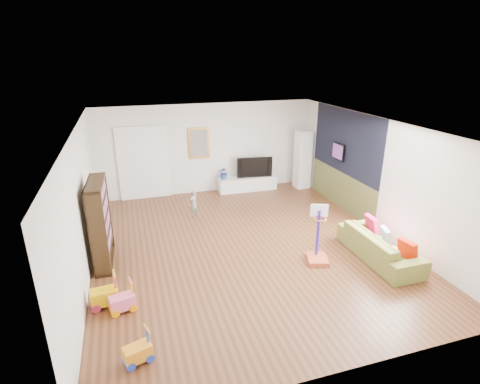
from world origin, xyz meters
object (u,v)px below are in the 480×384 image
object	(u,v)px
media_console	(247,183)
bookshelf	(100,223)
sofa	(380,246)
basketball_hoop	(319,235)

from	to	relation	value
media_console	bookshelf	xyz separation A→B (m)	(-4.16, -3.26, 0.67)
sofa	basketball_hoop	distance (m)	1.35
bookshelf	basketball_hoop	world-z (taller)	bookshelf
bookshelf	sofa	bearing A→B (deg)	-13.13
bookshelf	media_console	bearing A→B (deg)	40.59
media_console	bookshelf	world-z (taller)	bookshelf
media_console	sofa	size ratio (longest dim) A/B	0.90
media_console	bookshelf	distance (m)	5.33
media_console	basketball_hoop	size ratio (longest dim) A/B	1.51
basketball_hoop	bookshelf	bearing A→B (deg)	-178.57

